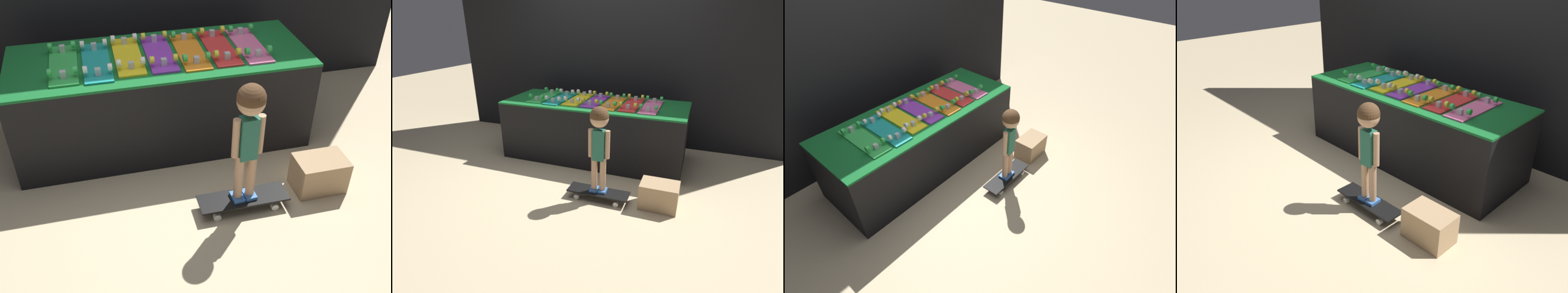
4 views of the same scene
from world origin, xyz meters
TOP-DOWN VIEW (x-y plane):
  - ground_plane at (0.00, 0.00)m, footprint 16.00×16.00m
  - back_wall at (0.00, 1.31)m, footprint 4.95×0.10m
  - display_rack at (0.00, 0.54)m, footprint 2.28×0.87m
  - skateboard_green_on_rack at (-0.71, 0.53)m, footprint 0.20×0.64m
  - skateboard_teal_on_rack at (-0.47, 0.51)m, footprint 0.20×0.64m
  - skateboard_yellow_on_rack at (-0.24, 0.56)m, footprint 0.20×0.64m
  - skateboard_purple_on_rack at (0.00, 0.55)m, footprint 0.20×0.64m
  - skateboard_orange_on_rack at (0.24, 0.53)m, footprint 0.20×0.64m
  - skateboard_red_on_rack at (0.47, 0.54)m, footprint 0.20×0.64m
  - skateboard_pink_on_rack at (0.71, 0.52)m, footprint 0.20×0.64m
  - skateboard_on_floor at (0.38, -0.44)m, footprint 0.63×0.19m
  - child at (0.38, -0.44)m, footprint 0.21×0.18m
  - storage_box at (0.98, -0.37)m, footprint 0.37×0.25m

SIDE VIEW (x-z plane):
  - ground_plane at x=0.00m, z-range 0.00..0.00m
  - skateboard_on_floor at x=0.38m, z-range 0.03..0.12m
  - storage_box at x=0.98m, z-range 0.00..0.26m
  - display_rack at x=0.00m, z-range 0.00..0.75m
  - child at x=0.38m, z-range 0.27..1.16m
  - skateboard_green_on_rack at x=-0.71m, z-range 0.72..0.81m
  - skateboard_teal_on_rack at x=-0.47m, z-range 0.72..0.81m
  - skateboard_yellow_on_rack at x=-0.24m, z-range 0.72..0.81m
  - skateboard_purple_on_rack at x=0.00m, z-range 0.72..0.81m
  - skateboard_orange_on_rack at x=0.24m, z-range 0.72..0.81m
  - skateboard_red_on_rack at x=0.47m, z-range 0.72..0.81m
  - skateboard_pink_on_rack at x=0.71m, z-range 0.72..0.81m
  - back_wall at x=0.00m, z-range 0.00..2.79m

